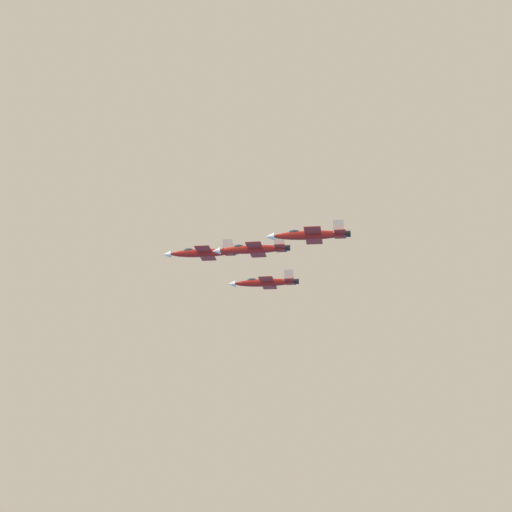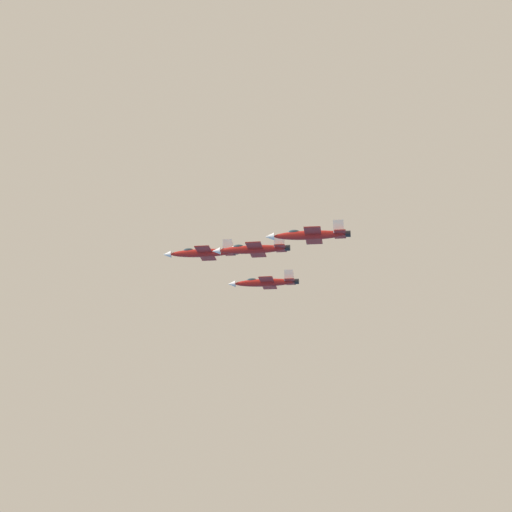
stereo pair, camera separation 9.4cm
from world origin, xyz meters
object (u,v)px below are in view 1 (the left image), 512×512
jet_right_wingman (265,282)px  jet_left_outer (310,235)px  jet_lead (202,253)px  jet_left_wingman (253,249)px

jet_right_wingman → jet_left_outer: jet_right_wingman is taller
jet_lead → jet_right_wingman: (-16.48, 3.94, -4.24)m
jet_lead → jet_right_wingman: bearing=-139.7°
jet_lead → jet_left_wingman: bearing=139.5°
jet_left_wingman → jet_right_wingman: 21.96m
jet_left_wingman → jet_lead: bearing=-39.8°
jet_lead → jet_left_outer: jet_lead is taller
jet_right_wingman → jet_left_wingman: bearing=90.5°
jet_lead → jet_left_outer: 34.18m
jet_lead → jet_right_wingman: size_ratio=1.02×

